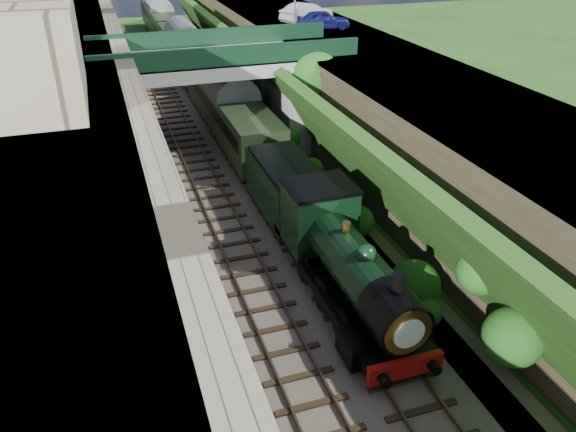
{
  "coord_description": "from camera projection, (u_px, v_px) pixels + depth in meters",
  "views": [
    {
      "loc": [
        -6.79,
        -11.21,
        14.09
      ],
      "look_at": [
        0.0,
        9.13,
        2.41
      ],
      "focal_mm": 35.0,
      "sensor_mm": 36.0,
      "label": 1
    }
  ],
  "objects": [
    {
      "name": "street_plateau_left",
      "position": [
        68.0,
        133.0,
        30.45
      ],
      "size": [
        6.0,
        90.0,
        7.0
      ],
      "primitive_type": "cube",
      "color": "#262628",
      "rests_on": "ground"
    },
    {
      "name": "tender",
      "position": [
        287.0,
        192.0,
        28.27
      ],
      "size": [
        2.7,
        6.0,
        3.05
      ],
      "color": "black",
      "rests_on": "trackbed"
    },
    {
      "name": "coach_rear",
      "position": [
        160.0,
        21.0,
        69.87
      ],
      "size": [
        2.9,
        18.0,
        3.7
      ],
      "color": "black",
      "rests_on": "trackbed"
    },
    {
      "name": "trackbed",
      "position": [
        232.0,
        169.0,
        34.58
      ],
      "size": [
        10.0,
        90.0,
        0.2
      ],
      "primitive_type": "cube",
      "color": "#473F38",
      "rests_on": "ground"
    },
    {
      "name": "retaining_wall",
      "position": [
        134.0,
        126.0,
        31.42
      ],
      "size": [
        1.0,
        90.0,
        7.0
      ],
      "primitive_type": "cube",
      "color": "#756B56",
      "rests_on": "ground"
    },
    {
      "name": "embankment_slope",
      "position": [
        323.0,
        132.0,
        32.67
      ],
      "size": [
        4.29,
        90.0,
        6.36
      ],
      "color": "#1E4714",
      "rests_on": "ground"
    },
    {
      "name": "car_blue",
      "position": [
        323.0,
        20.0,
        41.98
      ],
      "size": [
        4.15,
        2.1,
        1.36
      ],
      "primitive_type": "imported",
      "rotation": [
        0.0,
        0.0,
        1.44
      ],
      "color": "navy",
      "rests_on": "street_plateau_right"
    },
    {
      "name": "track_right",
      "position": [
        251.0,
        164.0,
        34.84
      ],
      "size": [
        2.5,
        90.0,
        0.2
      ],
      "color": "black",
      "rests_on": "trackbed"
    },
    {
      "name": "ground",
      "position": [
        378.0,
        411.0,
        17.97
      ],
      "size": [
        160.0,
        160.0,
        0.0
      ],
      "primitive_type": "plane",
      "color": "#1E4714",
      "rests_on": "ground"
    },
    {
      "name": "car_silver",
      "position": [
        306.0,
        13.0,
        44.43
      ],
      "size": [
        4.8,
        3.33,
        1.5
      ],
      "primitive_type": "imported",
      "rotation": [
        0.0,
        0.0,
        2.0
      ],
      "color": "#B9B7BD",
      "rests_on": "street_plateau_right"
    },
    {
      "name": "locomotive",
      "position": [
        346.0,
        264.0,
        22.01
      ],
      "size": [
        3.1,
        10.22,
        3.83
      ],
      "color": "black",
      "rests_on": "trackbed"
    },
    {
      "name": "building_near",
      "position": [
        27.0,
        54.0,
        22.68
      ],
      "size": [
        4.0,
        8.0,
        4.0
      ],
      "primitive_type": "cube",
      "color": "gray",
      "rests_on": "street_plateau_left"
    },
    {
      "name": "tree",
      "position": [
        316.0,
        82.0,
        35.16
      ],
      "size": [
        3.6,
        3.8,
        6.6
      ],
      "color": "black",
      "rests_on": "ground"
    },
    {
      "name": "street_plateau_right",
      "position": [
        375.0,
        106.0,
        35.77
      ],
      "size": [
        8.0,
        90.0,
        6.25
      ],
      "primitive_type": "cube",
      "color": "#262628",
      "rests_on": "ground"
    },
    {
      "name": "coach_middle",
      "position": [
        185.0,
        52.0,
        54.21
      ],
      "size": [
        2.9,
        18.0,
        3.7
      ],
      "color": "black",
      "rests_on": "trackbed"
    },
    {
      "name": "road_bridge",
      "position": [
        229.0,
        87.0,
        36.27
      ],
      "size": [
        16.0,
        6.4,
        7.25
      ],
      "color": "gray",
      "rests_on": "ground"
    },
    {
      "name": "coach_front",
      "position": [
        229.0,
        110.0,
        38.56
      ],
      "size": [
        2.9,
        18.0,
        3.7
      ],
      "color": "black",
      "rests_on": "trackbed"
    },
    {
      "name": "track_left",
      "position": [
        200.0,
        171.0,
        33.95
      ],
      "size": [
        2.5,
        90.0,
        0.2
      ],
      "color": "black",
      "rests_on": "trackbed"
    }
  ]
}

